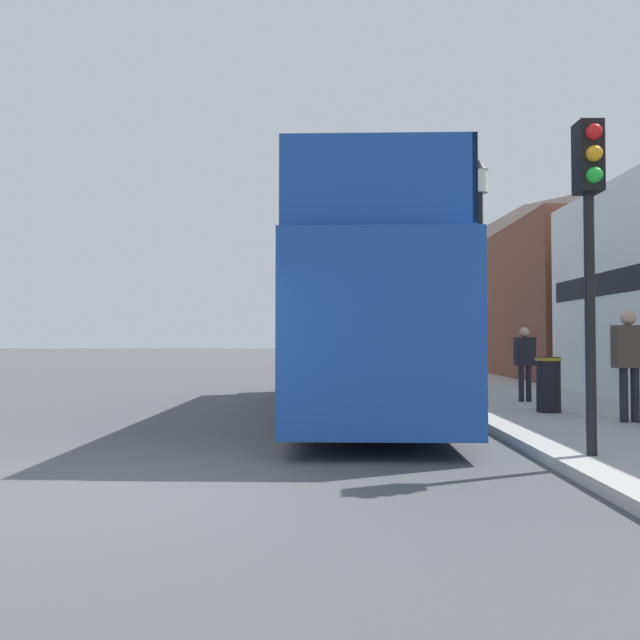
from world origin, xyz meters
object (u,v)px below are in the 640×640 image
object	(u,v)px
litter_bin	(548,383)
lamp_post_second	(419,286)
pedestrian_second	(629,355)
pedestrian_third	(525,357)
traffic_signal	(590,210)
tour_bus	(362,322)
parked_car_ahead_of_bus	(369,363)
lamp_post_nearest	(480,237)

from	to	relation	value
litter_bin	lamp_post_second	bearing A→B (deg)	97.05
pedestrian_second	litter_bin	distance (m)	1.73
pedestrian_third	traffic_signal	xyz separation A→B (m)	(-1.24, -6.34, 1.92)
pedestrian_third	tour_bus	bearing A→B (deg)	-169.39
parked_car_ahead_of_bus	traffic_signal	bearing A→B (deg)	-81.37
parked_car_ahead_of_bus	lamp_post_nearest	bearing A→B (deg)	-78.52
traffic_signal	lamp_post_nearest	bearing A→B (deg)	91.04
pedestrian_second	tour_bus	bearing A→B (deg)	147.20
lamp_post_nearest	lamp_post_second	distance (m)	8.23
tour_bus	pedestrian_third	size ratio (longest dim) A/B	6.70
parked_car_ahead_of_bus	traffic_signal	size ratio (longest dim) A/B	1.13
pedestrian_third	lamp_post_nearest	size ratio (longest dim) A/B	0.33
parked_car_ahead_of_bus	lamp_post_nearest	world-z (taller)	lamp_post_nearest
lamp_post_nearest	lamp_post_second	size ratio (longest dim) A/B	1.09
parked_car_ahead_of_bus	litter_bin	size ratio (longest dim) A/B	4.33
parked_car_ahead_of_bus	pedestrian_third	size ratio (longest dim) A/B	2.75
lamp_post_nearest	lamp_post_second	bearing A→B (deg)	89.61
parked_car_ahead_of_bus	lamp_post_second	world-z (taller)	lamp_post_second
traffic_signal	litter_bin	distance (m)	5.06
parked_car_ahead_of_bus	litter_bin	bearing A→B (deg)	-72.68
tour_bus	pedestrian_second	world-z (taller)	tour_bus
traffic_signal	lamp_post_nearest	world-z (taller)	lamp_post_nearest
pedestrian_third	litter_bin	bearing A→B (deg)	-95.65
tour_bus	litter_bin	world-z (taller)	tour_bus
lamp_post_second	tour_bus	bearing A→B (deg)	-107.40
traffic_signal	lamp_post_nearest	xyz separation A→B (m)	(-0.09, 4.87, 0.48)
pedestrian_third	lamp_post_nearest	world-z (taller)	lamp_post_nearest
lamp_post_second	litter_bin	bearing A→B (deg)	-82.95
lamp_post_second	parked_car_ahead_of_bus	bearing A→B (deg)	145.82
tour_bus	litter_bin	size ratio (longest dim) A/B	10.53
pedestrian_third	lamp_post_second	distance (m)	7.20
pedestrian_third	traffic_signal	bearing A→B (deg)	-101.10
litter_bin	pedestrian_third	bearing A→B (deg)	84.35
parked_car_ahead_of_bus	lamp_post_second	xyz separation A→B (m)	(1.60, -1.08, 2.57)
tour_bus	parked_car_ahead_of_bus	size ratio (longest dim) A/B	2.43
traffic_signal	litter_bin	size ratio (longest dim) A/B	3.84
parked_car_ahead_of_bus	pedestrian_second	bearing A→B (deg)	-70.64
traffic_signal	litter_bin	xyz separation A→B (m)	(1.05, 4.36, -2.35)
pedestrian_second	lamp_post_second	world-z (taller)	lamp_post_second
traffic_signal	lamp_post_second	xyz separation A→B (m)	(-0.03, 13.10, 0.23)
traffic_signal	pedestrian_third	bearing A→B (deg)	78.90
parked_car_ahead_of_bus	lamp_post_second	distance (m)	3.22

